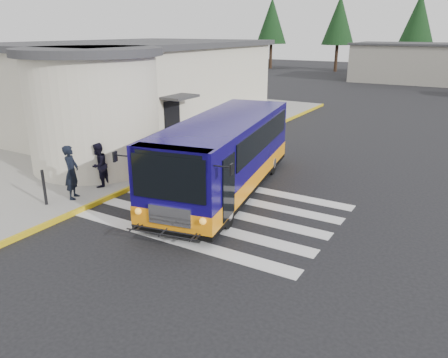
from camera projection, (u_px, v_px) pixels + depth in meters
The scene contains 9 objects.
ground at pixel (238, 204), 14.80m from camera, with size 140.00×140.00×0.00m, color black.
sidewalk at pixel (122, 143), 22.37m from camera, with size 10.00×34.00×0.15m, color gray.
curb_strip at pixel (202, 157), 19.98m from camera, with size 0.12×34.00×0.16m, color gold.
station_building at pixel (130, 86), 24.82m from camera, with size 12.70×18.70×4.80m.
crosswalk at pixel (213, 209), 14.39m from camera, with size 8.00×5.35×0.01m.
transit_bus at pixel (225, 158), 15.56m from camera, with size 4.53×9.77×2.68m.
pedestrian_a at pixel (72, 172), 14.65m from camera, with size 0.67×0.44×1.85m, color black.
pedestrian_b at pixel (99, 165), 15.80m from camera, with size 0.79×0.61×1.62m, color black.
bollard at pixel (44, 187), 14.20m from camera, with size 0.10×0.10×1.19m, color black.
Camera 1 is at (6.60, -12.04, 5.62)m, focal length 35.00 mm.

